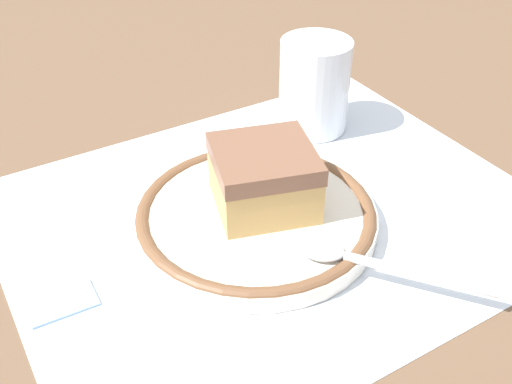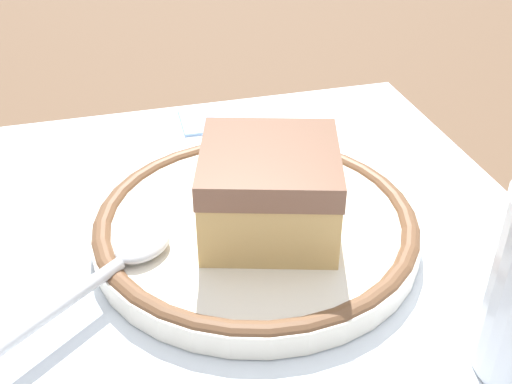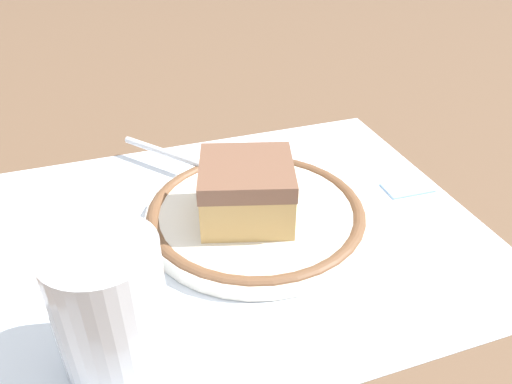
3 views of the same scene
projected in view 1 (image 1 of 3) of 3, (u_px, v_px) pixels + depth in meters
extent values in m
plane|color=brown|center=(274.00, 215.00, 0.54)|extent=(2.40, 2.40, 0.00)
cube|color=silver|center=(274.00, 214.00, 0.54)|extent=(0.46, 0.37, 0.00)
cylinder|color=silver|center=(256.00, 218.00, 0.53)|extent=(0.21, 0.21, 0.02)
torus|color=brown|center=(256.00, 214.00, 0.52)|extent=(0.21, 0.21, 0.01)
cube|color=tan|center=(265.00, 187.00, 0.52)|extent=(0.10, 0.10, 0.04)
cube|color=brown|center=(266.00, 160.00, 0.50)|extent=(0.10, 0.10, 0.02)
ellipsoid|color=silver|center=(321.00, 249.00, 0.47)|extent=(0.04, 0.05, 0.01)
cylinder|color=silver|center=(419.00, 274.00, 0.45)|extent=(0.08, 0.09, 0.01)
cylinder|color=silver|center=(314.00, 85.00, 0.64)|extent=(0.07, 0.07, 0.10)
cylinder|color=brown|center=(313.00, 100.00, 0.65)|extent=(0.06, 0.06, 0.06)
cube|color=#8CB2E0|center=(61.00, 301.00, 0.45)|extent=(0.05, 0.03, 0.01)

